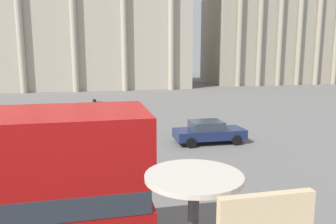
{
  "coord_description": "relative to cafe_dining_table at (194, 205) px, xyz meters",
  "views": [
    {
      "loc": [
        0.23,
        -2.15,
        5.19
      ],
      "look_at": [
        4.18,
        15.41,
        2.09
      ],
      "focal_mm": 35.0,
      "sensor_mm": 36.0,
      "label": 1
    }
  ],
  "objects": [
    {
      "name": "pedestrian_red",
      "position": [
        -2.14,
        15.88,
        -3.26
      ],
      "size": [
        0.32,
        0.32,
        1.78
      ],
      "rotation": [
        0.0,
        0.0,
        0.26
      ],
      "color": "#282B33",
      "rests_on": "ground_plane"
    },
    {
      "name": "pedestrian_yellow",
      "position": [
        -0.43,
        14.82,
        -3.29
      ],
      "size": [
        0.32,
        0.32,
        1.73
      ],
      "rotation": [
        0.0,
        0.0,
        5.52
      ],
      "color": "#282B33",
      "rests_on": "ground_plane"
    },
    {
      "name": "pedestrian_olive",
      "position": [
        -1.01,
        18.54,
        -3.27
      ],
      "size": [
        0.32,
        0.32,
        1.76
      ],
      "rotation": [
        0.0,
        0.0,
        0.15
      ],
      "color": "#282B33",
      "rests_on": "ground_plane"
    },
    {
      "name": "plaza_building_right",
      "position": [
        34.95,
        56.77,
        6.23
      ],
      "size": [
        29.04,
        12.84,
        21.06
      ],
      "color": "#A39984",
      "rests_on": "ground_plane"
    },
    {
      "name": "traffic_light_near",
      "position": [
        -0.51,
        9.82,
        -1.87
      ],
      "size": [
        0.42,
        0.24,
        3.69
      ],
      "color": "black",
      "rests_on": "ground_plane"
    },
    {
      "name": "cafe_dining_table",
      "position": [
        0.0,
        0.0,
        0.0
      ],
      "size": [
        0.6,
        0.6,
        0.73
      ],
      "color": "#2D2D30",
      "rests_on": "cafe_floor_slab"
    },
    {
      "name": "plaza_building_left",
      "position": [
        -3.19,
        54.36,
        7.17
      ],
      "size": [
        36.17,
        14.04,
        22.91
      ],
      "color": "#B2A893",
      "rests_on": "ground_plane"
    },
    {
      "name": "car_navy",
      "position": [
        6.02,
        16.37,
        -3.59
      ],
      "size": [
        4.2,
        1.93,
        1.35
      ],
      "rotation": [
        0.0,
        0.0,
        5.23
      ],
      "color": "black",
      "rests_on": "ground_plane"
    }
  ]
}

